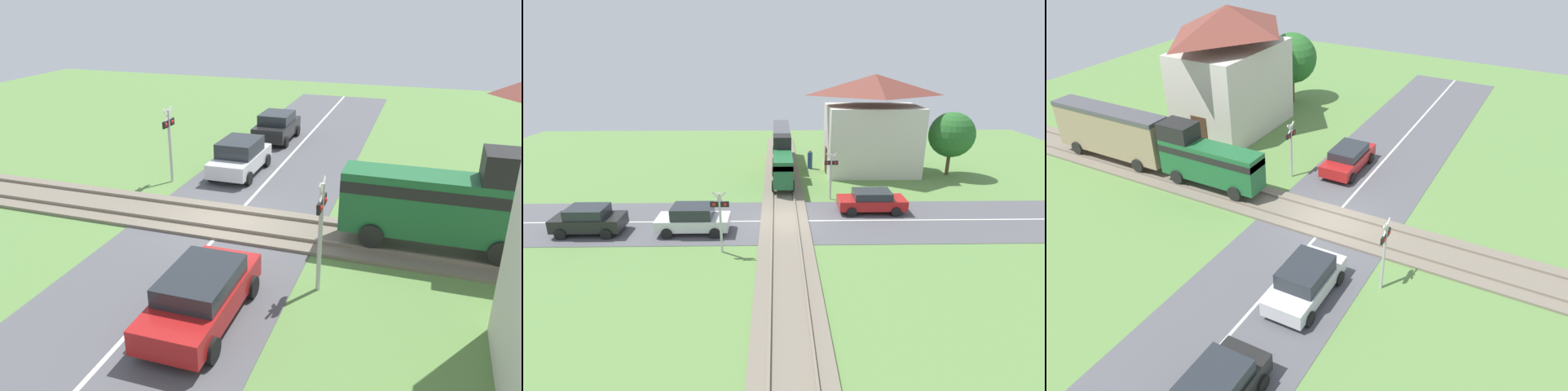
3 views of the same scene
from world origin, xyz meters
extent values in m
plane|color=#5B8442|center=(0.00, 0.00, 0.00)|extent=(60.00, 60.00, 0.00)
cube|color=#515156|center=(0.00, 0.00, 0.01)|extent=(48.00, 6.40, 0.02)
cube|color=silver|center=(0.00, 0.00, 0.02)|extent=(48.00, 0.12, 0.00)
cube|color=#756B5B|center=(0.00, 0.00, 0.06)|extent=(2.80, 48.00, 0.12)
cube|color=slate|center=(-0.72, 0.00, 0.18)|extent=(0.10, 48.00, 0.12)
cube|color=slate|center=(0.72, 0.00, 0.18)|extent=(0.10, 48.00, 0.12)
cube|color=#1E6033|center=(0.00, 6.76, 1.57)|extent=(1.35, 5.73, 1.90)
cube|color=black|center=(0.00, 6.76, 2.09)|extent=(1.37, 5.73, 0.36)
cube|color=black|center=(0.00, 8.71, 2.97)|extent=(1.35, 1.83, 0.90)
cylinder|color=black|center=(-0.72, 4.93, 0.62)|extent=(0.14, 0.76, 0.76)
cylinder|color=black|center=(0.72, 4.93, 0.62)|extent=(0.14, 0.76, 0.76)
cylinder|color=black|center=(-0.72, 8.59, 0.62)|extent=(0.14, 0.76, 0.76)
cylinder|color=black|center=(0.72, 8.59, 0.62)|extent=(0.14, 0.76, 0.76)
cube|color=silver|center=(-5.01, -1.44, 0.61)|extent=(3.92, 1.70, 0.62)
cube|color=#23282D|center=(-5.01, -1.44, 1.24)|extent=(2.15, 1.56, 0.63)
cylinder|color=black|center=(-3.74, -0.59, 0.30)|extent=(0.60, 0.18, 0.60)
cylinder|color=black|center=(-3.74, -2.29, 0.30)|extent=(0.60, 0.18, 0.60)
cylinder|color=black|center=(-6.29, -0.59, 0.30)|extent=(0.60, 0.18, 0.60)
cylinder|color=black|center=(-6.29, -2.29, 0.30)|extent=(0.60, 0.18, 0.60)
cube|color=#A81919|center=(5.42, 1.44, 0.61)|extent=(4.13, 1.69, 0.62)
cube|color=#23282D|center=(5.42, 1.44, 1.14)|extent=(2.27, 1.55, 0.46)
cylinder|color=black|center=(4.07, 0.60, 0.30)|extent=(0.60, 0.18, 0.60)
cylinder|color=black|center=(4.07, 2.28, 0.30)|extent=(0.60, 0.18, 0.60)
cylinder|color=black|center=(6.76, 0.60, 0.30)|extent=(0.60, 0.18, 0.60)
cylinder|color=black|center=(6.76, 2.28, 0.30)|extent=(0.60, 0.18, 0.60)
cube|color=black|center=(-10.68, -1.44, 0.65)|extent=(3.69, 1.70, 0.70)
cube|color=#23282D|center=(-10.68, -1.44, 1.26)|extent=(2.03, 1.56, 0.52)
cylinder|color=black|center=(-9.48, -0.59, 0.30)|extent=(0.60, 0.18, 0.60)
cylinder|color=black|center=(-9.48, -2.29, 0.30)|extent=(0.60, 0.18, 0.60)
cylinder|color=black|center=(-11.88, -0.59, 0.30)|extent=(0.60, 0.18, 0.60)
cylinder|color=black|center=(-11.88, -2.29, 0.30)|extent=(0.60, 0.18, 0.60)
cylinder|color=#B7B7B7|center=(-3.17, -3.84, 1.54)|extent=(0.12, 0.12, 3.09)
cube|color=black|center=(-3.17, -3.84, 2.53)|extent=(0.90, 0.08, 0.28)
sphere|color=red|center=(-3.44, -3.84, 2.53)|extent=(0.18, 0.18, 0.18)
sphere|color=red|center=(-2.90, -3.84, 2.53)|extent=(0.18, 0.18, 0.18)
cube|color=silver|center=(-3.17, -3.84, 2.84)|extent=(0.72, 0.04, 0.72)
cube|color=silver|center=(-3.17, -3.84, 2.84)|extent=(0.72, 0.04, 0.72)
cylinder|color=#B7B7B7|center=(3.17, 3.84, 1.54)|extent=(0.12, 0.12, 3.09)
cube|color=black|center=(3.17, 3.84, 2.53)|extent=(0.90, 0.08, 0.28)
sphere|color=red|center=(3.44, 3.84, 2.53)|extent=(0.18, 0.18, 0.18)
sphere|color=red|center=(2.90, 3.84, 2.53)|extent=(0.18, 0.18, 0.18)
cube|color=silver|center=(3.17, 3.84, 2.84)|extent=(0.72, 0.04, 0.72)
cube|color=silver|center=(3.17, 3.84, 2.84)|extent=(0.72, 0.04, 0.72)
camera|label=1|loc=(14.93, 6.08, 7.56)|focal=35.00mm
camera|label=2|loc=(-0.43, -22.04, 9.32)|focal=28.00mm
camera|label=3|loc=(-18.18, -8.53, 13.58)|focal=35.00mm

